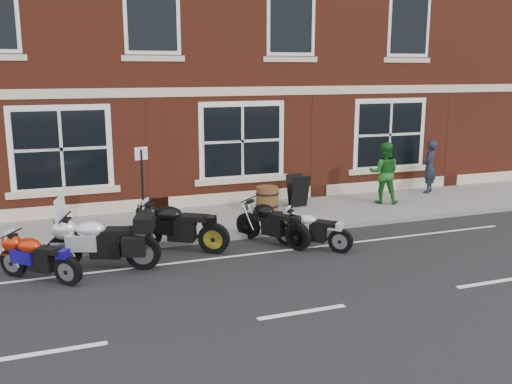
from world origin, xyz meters
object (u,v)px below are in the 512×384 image
at_px(moto_touring_silver, 100,239).
at_px(pedestrian_right, 384,173).
at_px(moto_naked_black, 272,221).
at_px(barrel_planter, 267,199).
at_px(moto_sport_black, 178,225).
at_px(moto_sport_red, 39,256).
at_px(a_board_sign, 298,191).
at_px(moto_sport_silver, 312,228).
at_px(parking_sign, 142,185).
at_px(pedestrian_left, 429,167).

distance_m(moto_touring_silver, pedestrian_right, 8.83).
bearing_deg(moto_touring_silver, moto_naked_black, -63.10).
xyz_separation_m(moto_naked_black, barrel_planter, (0.85, 2.46, -0.07)).
height_order(moto_sport_black, pedestrian_right, pedestrian_right).
distance_m(moto_sport_red, a_board_sign, 7.80).
relative_size(moto_naked_black, barrel_planter, 2.63).
xyz_separation_m(moto_sport_silver, parking_sign, (-3.49, 1.98, 0.87)).
bearing_deg(moto_sport_black, barrel_planter, -19.90).
relative_size(pedestrian_right, parking_sign, 0.85).
bearing_deg(moto_naked_black, parking_sign, 123.96).
bearing_deg(moto_naked_black, a_board_sign, 24.43).
height_order(moto_sport_silver, pedestrian_right, pedestrian_right).
relative_size(moto_sport_red, pedestrian_right, 0.83).
relative_size(moto_sport_black, pedestrian_left, 1.19).
bearing_deg(moto_touring_silver, pedestrian_left, -50.94).
bearing_deg(moto_sport_silver, pedestrian_right, -5.34).
distance_m(moto_touring_silver, moto_sport_red, 1.21).
relative_size(moto_sport_red, a_board_sign, 1.62).
bearing_deg(pedestrian_right, parking_sign, 39.32).
bearing_deg(pedestrian_left, a_board_sign, -39.21).
distance_m(moto_sport_red, parking_sign, 3.18).
distance_m(moto_sport_black, barrel_planter, 3.75).
relative_size(moto_naked_black, a_board_sign, 2.02).
distance_m(moto_naked_black, parking_sign, 3.15).
bearing_deg(moto_sport_red, moto_sport_silver, -48.46).
bearing_deg(parking_sign, moto_sport_black, -69.93).
distance_m(pedestrian_right, a_board_sign, 2.64).
xyz_separation_m(moto_sport_red, barrel_planter, (5.94, 3.14, -0.02)).
distance_m(moto_sport_red, pedestrian_right, 10.03).
bearing_deg(parking_sign, a_board_sign, 8.54).
distance_m(moto_sport_black, pedestrian_left, 9.26).
height_order(moto_touring_silver, barrel_planter, moto_touring_silver).
bearing_deg(moto_sport_red, moto_touring_silver, -35.52).
bearing_deg(pedestrian_right, pedestrian_left, -128.77).
height_order(pedestrian_left, pedestrian_right, pedestrian_right).
distance_m(barrel_planter, parking_sign, 3.88).
bearing_deg(moto_sport_silver, moto_sport_black, 119.03).
bearing_deg(pedestrian_left, pedestrian_right, -23.25).
height_order(moto_naked_black, pedestrian_right, pedestrian_right).
distance_m(moto_sport_silver, pedestrian_right, 4.80).
relative_size(pedestrian_left, parking_sign, 0.79).
relative_size(moto_naked_black, pedestrian_left, 1.11).
distance_m(pedestrian_right, barrel_planter, 3.68).
xyz_separation_m(pedestrian_left, pedestrian_right, (-2.17, -0.77, 0.06)).
bearing_deg(moto_sport_red, pedestrian_left, -30.87).
bearing_deg(moto_naked_black, pedestrian_left, -6.08).
xyz_separation_m(moto_sport_silver, moto_naked_black, (-0.73, 0.68, 0.07)).
distance_m(moto_sport_red, barrel_planter, 6.72).
xyz_separation_m(moto_sport_black, a_board_sign, (4.08, 2.52, -0.01)).
height_order(moto_sport_red, pedestrian_right, pedestrian_right).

